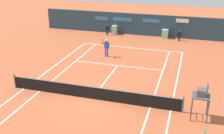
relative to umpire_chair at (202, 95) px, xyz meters
name	(u,v)px	position (x,y,z in m)	size (l,w,h in m)	color
ground_plane	(95,95)	(-6.98, 0.95, -1.54)	(80.00, 80.00, 0.01)	#B25633
tennis_net	(92,92)	(-6.98, 0.37, -1.03)	(12.10, 0.10, 1.07)	#4C4C51
sponsor_back_wall	(141,25)	(-6.98, 17.34, -0.29)	(25.00, 1.02, 2.59)	#233D4C
umpire_chair	(202,95)	(0.00, 0.00, 0.00)	(1.00, 1.00, 2.31)	#47474C
player_on_baseline	(106,47)	(-8.65, 8.73, -0.54)	(0.58, 0.75, 1.88)	blue
ball_kid_left_post	(107,29)	(-10.93, 16.14, -0.79)	(0.43, 0.19, 1.30)	black
ball_kid_centre_post	(180,35)	(-2.33, 16.14, -0.83)	(0.41, 0.19, 1.24)	black
tennis_ball_near_service_line	(164,73)	(-2.80, 6.23, -1.50)	(0.07, 0.07, 0.07)	#CCE033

